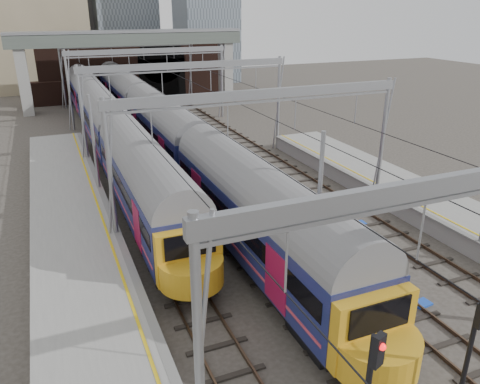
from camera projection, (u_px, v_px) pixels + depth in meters
name	position (u px, v px, depth m)	size (l,w,h in m)	color
ground	(338.00, 297.00, 20.49)	(160.00, 160.00, 0.00)	#38332D
platform_left	(89.00, 309.00, 18.77)	(4.32, 55.00, 1.12)	gray
tracks	(219.00, 185.00, 33.34)	(14.40, 80.00, 0.22)	#4C3828
overhead_line	(189.00, 80.00, 36.49)	(16.80, 80.00, 8.00)	gray
retaining_wall	(134.00, 66.00, 63.92)	(28.00, 2.75, 9.00)	black
overbridge	(130.00, 47.00, 57.25)	(28.00, 3.00, 9.25)	gray
train_main	(143.00, 109.00, 45.05)	(3.08, 71.06, 5.20)	black
train_second	(105.00, 121.00, 40.98)	(2.94, 50.94, 5.01)	black
signal_near_centre	(472.00, 348.00, 13.26)	(0.34, 0.45, 4.42)	black
equip_cover_a	(422.00, 303.00, 19.99)	(0.77, 0.54, 0.09)	blue
equip_cover_b	(296.00, 295.00, 20.55)	(0.85, 0.60, 0.10)	blue
equip_cover_c	(359.00, 223.00, 27.38)	(0.81, 0.57, 0.10)	blue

